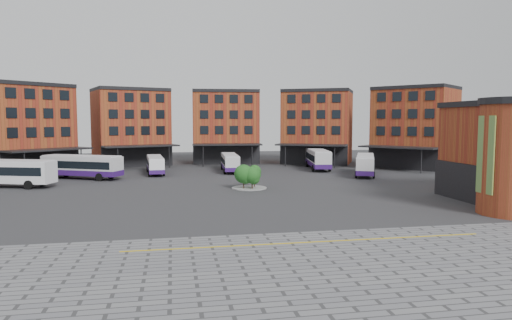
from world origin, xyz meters
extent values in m
plane|color=#28282B|center=(0.00, 0.00, 0.00)|extent=(160.00, 160.00, 0.00)
cube|color=slate|center=(2.00, -22.00, 0.01)|extent=(50.00, 22.00, 0.02)
cube|color=gold|center=(2.00, -14.00, 0.03)|extent=(26.00, 0.15, 0.02)
cube|color=brown|center=(-31.45, 36.93, 7.00)|extent=(16.35, 16.13, 14.00)
cube|color=black|center=(-28.20, 33.32, 2.00)|extent=(10.00, 9.07, 4.00)
cube|color=black|center=(-31.45, 36.93, 14.30)|extent=(16.55, 16.35, 0.60)
cube|color=black|center=(-28.07, 33.17, 9.20)|extent=(8.60, 7.77, 8.00)
cube|color=black|center=(-26.63, 31.58, 4.00)|extent=(12.61, 11.97, 0.25)
cylinder|color=black|center=(-28.81, 27.19, 2.00)|extent=(0.20, 0.20, 4.00)
cylinder|color=black|center=(-22.05, 33.28, 2.00)|extent=(0.20, 0.20, 4.00)
cube|color=brown|center=(-15.30, 46.44, 7.00)|extent=(15.55, 13.69, 14.00)
cube|color=black|center=(-13.72, 41.85, 2.00)|extent=(12.45, 4.71, 4.00)
cube|color=black|center=(-15.30, 46.44, 14.30)|extent=(15.65, 13.97, 0.60)
cube|color=black|center=(-13.66, 41.66, 9.20)|extent=(10.87, 3.87, 8.00)
cube|color=black|center=(-12.96, 39.63, 4.00)|extent=(13.72, 8.39, 0.25)
cylinder|color=black|center=(-16.67, 36.45, 2.00)|extent=(0.20, 0.20, 4.00)
cylinder|color=black|center=(-8.07, 39.41, 2.00)|extent=(0.20, 0.20, 4.00)
cube|color=brown|center=(3.28, 48.89, 7.00)|extent=(13.67, 10.88, 14.00)
cube|color=black|center=(2.94, 44.05, 2.00)|extent=(13.00, 1.41, 4.00)
cube|color=black|center=(3.28, 48.89, 14.30)|extent=(13.69, 11.18, 0.60)
cube|color=black|center=(2.93, 43.85, 9.20)|extent=(11.42, 0.95, 8.00)
cube|color=black|center=(2.78, 41.70, 4.00)|extent=(13.28, 5.30, 0.25)
cylinder|color=black|center=(-1.89, 40.22, 2.00)|extent=(0.20, 0.20, 4.00)
cylinder|color=black|center=(7.19, 39.59, 2.00)|extent=(0.20, 0.20, 4.00)
cube|color=brown|center=(21.34, 43.88, 7.00)|extent=(16.12, 14.81, 14.00)
cube|color=black|center=(19.14, 39.56, 2.00)|extent=(11.81, 6.35, 4.00)
cube|color=black|center=(21.34, 43.88, 14.30)|extent=(16.26, 15.08, 0.60)
cube|color=black|center=(19.04, 39.38, 9.20)|extent=(10.26, 5.33, 8.00)
cube|color=black|center=(18.07, 37.46, 4.00)|extent=(13.58, 9.82, 0.25)
cylinder|color=black|center=(13.20, 37.92, 2.00)|extent=(0.20, 0.20, 4.00)
cylinder|color=black|center=(21.31, 33.79, 2.00)|extent=(0.20, 0.20, 4.00)
cube|color=brown|center=(36.00, 32.21, 7.00)|extent=(16.02, 16.39, 14.00)
cube|color=black|center=(32.29, 29.09, 2.00)|extent=(8.74, 10.28, 4.00)
cube|color=black|center=(36.00, 32.21, 14.30)|extent=(16.25, 16.58, 0.60)
cube|color=black|center=(32.14, 28.96, 9.20)|extent=(7.47, 8.86, 8.00)
cube|color=black|center=(30.49, 27.58, 4.00)|extent=(11.73, 12.79, 0.25)
cylinder|color=black|center=(26.19, 29.91, 2.00)|extent=(0.20, 0.20, 4.00)
cylinder|color=black|center=(32.03, 22.94, 2.00)|extent=(0.20, 0.20, 4.00)
cube|color=black|center=(22.90, -2.00, 2.00)|extent=(0.40, 12.00, 4.00)
cube|color=#BB9116|center=(20.10, -8.00, 5.50)|extent=(0.12, 2.20, 7.00)
cylinder|color=gray|center=(2.00, 12.00, 0.06)|extent=(4.40, 4.40, 0.12)
cylinder|color=#332114|center=(1.20, 11.40, 0.69)|extent=(0.14, 0.14, 1.37)
sphere|color=#1B4B19|center=(1.20, 11.40, 1.92)|extent=(2.36, 2.36, 2.36)
sphere|color=#1B4B19|center=(1.40, 11.25, 1.51)|extent=(1.65, 1.65, 1.65)
cylinder|color=#332114|center=(2.80, 12.60, 0.74)|extent=(0.14, 0.14, 1.47)
sphere|color=#1B4B19|center=(2.80, 12.60, 2.06)|extent=(1.68, 1.68, 1.68)
sphere|color=#1B4B19|center=(3.00, 12.45, 1.62)|extent=(1.17, 1.17, 1.17)
cylinder|color=#332114|center=(2.20, 11.00, 0.63)|extent=(0.14, 0.14, 1.27)
sphere|color=#1B4B19|center=(2.20, 11.00, 1.77)|extent=(2.08, 2.08, 2.08)
sphere|color=#1B4B19|center=(2.40, 10.85, 1.39)|extent=(1.46, 1.46, 1.46)
cube|color=white|center=(-28.50, 18.68, 2.01)|extent=(12.71, 6.56, 2.77)
cube|color=black|center=(-28.50, 18.68, 2.21)|extent=(11.78, 6.31, 1.08)
cube|color=silver|center=(-28.50, 18.68, 3.45)|extent=(12.20, 6.30, 0.14)
cylinder|color=black|center=(-25.15, 16.10, 0.57)|extent=(1.18, 0.67, 1.13)
cylinder|color=black|center=(-24.27, 18.78, 0.57)|extent=(1.18, 0.67, 1.13)
cube|color=silver|center=(-20.57, 25.64, 1.98)|extent=(12.18, 8.08, 2.73)
cube|color=black|center=(-20.57, 25.64, 2.17)|extent=(11.34, 7.69, 1.06)
cube|color=silver|center=(-20.57, 25.64, 3.40)|extent=(11.69, 7.76, 0.13)
cube|color=black|center=(-25.94, 28.40, 2.23)|extent=(1.19, 2.16, 1.23)
cube|color=#361663|center=(-20.57, 25.64, 1.00)|extent=(12.23, 8.13, 0.78)
cylinder|color=black|center=(-24.70, 26.20, 0.56)|extent=(1.14, 0.81, 1.11)
cylinder|color=black|center=(-23.43, 28.68, 0.56)|extent=(1.14, 0.81, 1.11)
cylinder|color=black|center=(-17.72, 22.61, 0.56)|extent=(1.14, 0.81, 1.11)
cylinder|color=black|center=(-16.44, 25.09, 0.56)|extent=(1.14, 0.81, 1.11)
cube|color=white|center=(-10.22, 30.12, 1.61)|extent=(3.13, 10.13, 2.22)
cube|color=black|center=(-10.22, 30.12, 1.77)|extent=(3.12, 9.34, 0.86)
cube|color=silver|center=(-10.22, 30.12, 2.76)|extent=(3.00, 9.73, 0.11)
cube|color=black|center=(-10.65, 34.99, 1.81)|extent=(1.93, 0.29, 1.00)
cube|color=#361663|center=(-10.22, 30.12, 0.82)|extent=(3.17, 10.17, 0.63)
cylinder|color=black|center=(-11.63, 33.20, 0.45)|extent=(0.35, 0.93, 0.91)
cylinder|color=black|center=(-9.37, 33.40, 0.45)|extent=(0.35, 0.93, 0.91)
cylinder|color=black|center=(-11.07, 26.84, 0.45)|extent=(0.35, 0.93, 0.91)
cylinder|color=black|center=(-8.81, 27.04, 0.45)|extent=(0.35, 0.93, 0.91)
cube|color=silver|center=(1.99, 31.20, 1.66)|extent=(2.77, 10.40, 2.30)
cube|color=black|center=(1.99, 31.20, 1.83)|extent=(2.79, 9.57, 0.89)
cube|color=silver|center=(1.99, 31.20, 2.86)|extent=(2.66, 9.98, 0.11)
cube|color=black|center=(2.20, 36.25, 1.87)|extent=(1.99, 0.20, 1.03)
cube|color=#361663|center=(1.99, 31.20, 0.84)|extent=(2.81, 10.44, 0.66)
cylinder|color=black|center=(0.95, 34.54, 0.47)|extent=(0.32, 0.95, 0.94)
cylinder|color=black|center=(3.29, 34.45, 0.47)|extent=(0.32, 0.95, 0.94)
cylinder|color=black|center=(0.68, 27.95, 0.47)|extent=(0.32, 0.95, 0.94)
cylinder|color=black|center=(3.02, 27.86, 0.47)|extent=(0.32, 0.95, 0.94)
cube|color=silver|center=(17.68, 32.27, 1.97)|extent=(4.76, 12.52, 2.72)
cube|color=black|center=(17.68, 32.27, 2.17)|extent=(4.66, 11.56, 1.06)
cube|color=silver|center=(17.68, 32.27, 3.39)|extent=(4.57, 12.02, 0.13)
cube|color=black|center=(18.67, 38.20, 2.22)|extent=(2.35, 0.51, 1.22)
cube|color=#361663|center=(17.68, 32.27, 1.00)|extent=(4.81, 12.56, 0.78)
cylinder|color=black|center=(16.95, 36.36, 0.56)|extent=(0.51, 1.15, 1.11)
cylinder|color=black|center=(19.70, 35.90, 0.56)|extent=(0.51, 1.15, 1.11)
cylinder|color=black|center=(15.66, 28.64, 0.56)|extent=(0.51, 1.15, 1.11)
cylinder|color=black|center=(18.40, 28.18, 0.56)|extent=(0.51, 1.15, 1.11)
cube|color=silver|center=(22.07, 22.18, 1.81)|extent=(6.93, 11.29, 2.50)
cube|color=black|center=(22.07, 22.18, 1.99)|extent=(6.62, 10.49, 0.97)
cube|color=silver|center=(22.07, 22.18, 3.11)|extent=(6.65, 10.84, 0.12)
cube|color=black|center=(24.33, 27.21, 2.04)|extent=(2.03, 1.00, 1.12)
cube|color=#361663|center=(22.07, 22.18, 0.92)|extent=(6.98, 11.34, 0.71)
cylinder|color=black|center=(22.37, 25.98, 0.51)|extent=(0.70, 1.06, 1.02)
cylinder|color=black|center=(24.70, 24.94, 0.51)|extent=(0.70, 1.06, 1.02)
cylinder|color=black|center=(19.43, 19.43, 0.51)|extent=(0.70, 1.06, 1.02)
cylinder|color=black|center=(21.76, 18.38, 0.51)|extent=(0.70, 1.06, 1.02)
camera|label=1|loc=(-7.48, -44.25, 8.59)|focal=32.00mm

